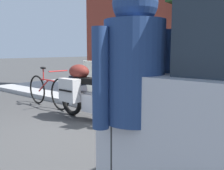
% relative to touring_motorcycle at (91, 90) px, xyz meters
% --- Properties ---
extents(ground_plane, '(80.00, 80.00, 0.00)m').
position_rel_touring_motorcycle_xyz_m(ground_plane, '(0.57, -0.58, -0.60)').
color(ground_plane, '#3C3C3C').
extents(touring_motorcycle, '(2.12, 0.63, 1.38)m').
position_rel_touring_motorcycle_xyz_m(touring_motorcycle, '(0.00, 0.00, 0.00)').
color(touring_motorcycle, black).
rests_on(touring_motorcycle, ground_plane).
extents(parked_bicycle, '(1.73, 0.48, 0.95)m').
position_rel_touring_motorcycle_xyz_m(parked_bicycle, '(-1.67, 0.22, -0.21)').
color(parked_bicycle, black).
rests_on(parked_bicycle, ground_plane).
extents(pedestrian_walking, '(0.50, 0.52, 1.75)m').
position_rel_touring_motorcycle_xyz_m(pedestrian_walking, '(2.40, -1.98, 0.51)').
color(pedestrian_walking, '#272727').
rests_on(pedestrian_walking, ground_plane).
extents(sandwich_board_sign, '(0.55, 0.42, 0.95)m').
position_rel_touring_motorcycle_xyz_m(sandwich_board_sign, '(-1.17, 1.38, 0.01)').
color(sandwich_board_sign, silver).
rests_on(sandwich_board_sign, sidewalk_curb).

